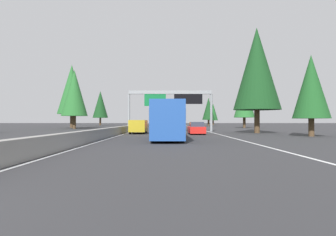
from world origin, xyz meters
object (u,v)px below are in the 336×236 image
bus_near_center (167,119)px  sedan_mid_center (196,128)px  conifer_right_near (257,69)px  conifer_right_distant (213,112)px  conifer_right_far (209,109)px  pickup_far_right (166,124)px  conifer_right_mid (244,99)px  conifer_right_foreground (311,87)px  sedan_far_left (177,124)px  sign_gantry_overhead (171,99)px  box_truck_far_center (159,121)px  conifer_left_near (74,93)px  minivan_near_right (139,126)px  sedan_distant_b (179,124)px  conifer_left_mid (72,89)px  conifer_left_far (100,104)px

bus_near_center → sedan_mid_center: bearing=-20.4°
conifer_right_near → conifer_right_distant: conifer_right_near is taller
conifer_right_far → conifer_right_distant: size_ratio=1.05×
pickup_far_right → conifer_right_mid: (11.80, -18.03, 5.71)m
conifer_right_foreground → sedan_far_left: bearing=8.8°
sedan_mid_center → conifer_right_far: 56.92m
sedan_far_left → sign_gantry_overhead: bearing=177.4°
box_truck_far_center → conifer_left_near: bearing=165.7°
conifer_right_distant → conifer_right_far: bearing=167.7°
minivan_near_right → conifer_left_near: bearing=34.6°
sedan_distant_b → conifer_left_mid: 39.74m
sedan_distant_b → conifer_right_foreground: size_ratio=0.53×
conifer_right_mid → bus_near_center: bearing=157.2°
sedan_far_left → minivan_near_right: bearing=174.1°
conifer_right_foreground → conifer_right_distant: (83.53, -2.90, -0.01)m
sign_gantry_overhead → bus_near_center: sign_gantry_overhead is taller
sign_gantry_overhead → conifer_right_far: 48.73m
minivan_near_right → conifer_left_far: 73.08m
minivan_near_right → sedan_mid_center: minivan_near_right is taller
sedan_mid_center → conifer_left_near: bearing=42.9°
bus_near_center → pickup_far_right: (30.58, 0.22, -0.80)m
minivan_near_right → pickup_far_right: bearing=-10.1°
conifer_right_foreground → conifer_right_far: conifer_right_far is taller
minivan_near_right → sedan_distant_b: 59.92m
sign_gantry_overhead → conifer_left_mid: 32.81m
sign_gantry_overhead → conifer_right_foreground: 19.74m
conifer_right_foreground → conifer_right_far: 60.97m
pickup_far_right → box_truck_far_center: size_ratio=0.66×
sign_gantry_overhead → conifer_right_distant: conifer_right_distant is taller
minivan_near_right → sedan_far_left: 67.40m
bus_near_center → sedan_far_left: 78.44m
conifer_right_foreground → conifer_right_mid: conifer_right_mid is taller
sedan_far_left → bus_near_center: bearing=177.6°
conifer_left_mid → conifer_right_near: bearing=-130.7°
sedan_mid_center → conifer_right_distant: conifer_right_distant is taller
conifer_right_mid → conifer_right_far: (22.85, 5.11, -1.28)m
sedan_distant_b → sedan_mid_center: (-61.51, 0.29, 0.00)m
pickup_far_right → conifer_left_far: 56.40m
sign_gantry_overhead → conifer_right_far: bearing=-14.4°
bus_near_center → box_truck_far_center: (92.30, 3.56, -0.11)m
sedan_mid_center → conifer_right_foreground: conifer_right_foreground is taller
sedan_far_left → conifer_left_near: 50.74m
box_truck_far_center → conifer_right_foreground: conifer_right_foreground is taller
sedan_far_left → conifer_right_distant: size_ratio=0.53×
sedan_distant_b → box_truck_far_center: (21.52, 7.28, 0.93)m
bus_near_center → pickup_far_right: bus_near_center is taller
sedan_distant_b → sedan_mid_center: same height
minivan_near_right → conifer_right_near: 17.14m
sign_gantry_overhead → conifer_right_near: size_ratio=0.92×
minivan_near_right → conifer_left_near: conifer_left_near is taller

